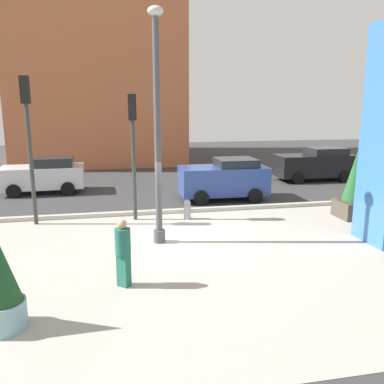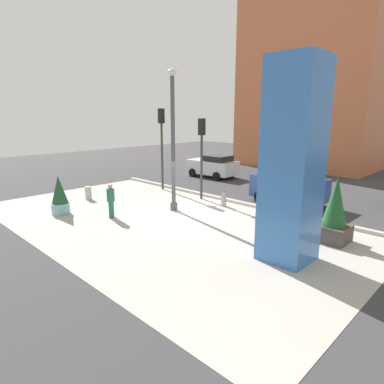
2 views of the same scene
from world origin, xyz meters
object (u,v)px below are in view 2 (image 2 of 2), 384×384
at_px(concrete_bollard, 88,193).
at_px(pedestrian_by_curb, 111,199).
at_px(car_intersection, 290,187).
at_px(car_far_lane, 213,166).
at_px(potted_plant_mid_plaza, 60,196).
at_px(potted_plant_near_right, 335,213).
at_px(traffic_light_far_side, 202,145).
at_px(traffic_light_corner, 162,136).
at_px(fire_hydrant, 224,199).
at_px(lamp_post, 173,145).
at_px(art_pillar_blue, 293,163).

bearing_deg(concrete_bollard, pedestrian_by_curb, -13.91).
bearing_deg(car_intersection, car_far_lane, 159.10).
bearing_deg(concrete_bollard, potted_plant_mid_plaza, -55.20).
height_order(potted_plant_near_right, traffic_light_far_side, traffic_light_far_side).
bearing_deg(traffic_light_corner, car_far_lane, 95.18).
xyz_separation_m(fire_hydrant, concrete_bollard, (-6.42, -4.27, 0.01)).
xyz_separation_m(lamp_post, potted_plant_near_right, (7.46, 1.35, -2.18)).
xyz_separation_m(art_pillar_blue, traffic_light_far_side, (-7.56, 3.98, -0.18)).
bearing_deg(traffic_light_far_side, potted_plant_near_right, -9.43).
distance_m(potted_plant_near_right, concrete_bollard, 13.00).
relative_size(traffic_light_far_side, car_far_lane, 1.16).
xyz_separation_m(potted_plant_near_right, car_intersection, (-3.92, 3.88, -0.20)).
relative_size(lamp_post, art_pillar_blue, 1.05).
bearing_deg(fire_hydrant, pedestrian_by_curb, -115.33).
relative_size(potted_plant_near_right, fire_hydrant, 3.37).
distance_m(lamp_post, potted_plant_mid_plaza, 6.02).
height_order(concrete_bollard, car_intersection, car_intersection).
bearing_deg(potted_plant_mid_plaza, art_pillar_blue, 16.05).
bearing_deg(car_far_lane, traffic_light_far_side, -54.71).
bearing_deg(potted_plant_near_right, car_far_lane, 149.87).
bearing_deg(car_far_lane, potted_plant_near_right, -30.13).
distance_m(lamp_post, traffic_light_corner, 4.93).
xyz_separation_m(art_pillar_blue, potted_plant_mid_plaza, (-10.43, -3.00, -2.35)).
distance_m(concrete_bollard, car_intersection, 11.23).
height_order(potted_plant_near_right, concrete_bollard, potted_plant_near_right).
height_order(art_pillar_blue, potted_plant_near_right, art_pillar_blue).
distance_m(lamp_post, concrete_bollard, 6.19).
relative_size(car_far_lane, pedestrian_by_curb, 2.41).
relative_size(art_pillar_blue, pedestrian_by_curb, 4.01).
xyz_separation_m(lamp_post, traffic_light_far_side, (-0.58, 2.68, -0.25)).
bearing_deg(potted_plant_mid_plaza, traffic_light_corner, 95.07).
xyz_separation_m(art_pillar_blue, pedestrian_by_curb, (-8.15, -1.60, -2.35)).
height_order(art_pillar_blue, traffic_light_corner, art_pillar_blue).
height_order(traffic_light_far_side, pedestrian_by_curb, traffic_light_far_side).
relative_size(art_pillar_blue, car_intersection, 1.68).
xyz_separation_m(fire_hydrant, pedestrian_by_curb, (-2.48, -5.25, 0.52)).
height_order(lamp_post, art_pillar_blue, lamp_post).
xyz_separation_m(concrete_bollard, traffic_light_corner, (1.02, 4.70, 3.02)).
distance_m(potted_plant_mid_plaza, car_far_lane, 12.68).
bearing_deg(lamp_post, traffic_light_far_side, 102.15).
xyz_separation_m(potted_plant_near_right, traffic_light_far_side, (-8.04, 1.33, 1.93)).
xyz_separation_m(lamp_post, art_pillar_blue, (6.99, -1.29, -0.07)).
relative_size(potted_plant_mid_plaza, car_intersection, 0.49).
bearing_deg(fire_hydrant, potted_plant_mid_plaza, -125.64).
height_order(fire_hydrant, car_far_lane, car_far_lane).
distance_m(art_pillar_blue, concrete_bollard, 12.44).
bearing_deg(lamp_post, concrete_bollard, -159.37).
distance_m(concrete_bollard, car_far_lane, 10.28).
bearing_deg(fire_hydrant, car_far_lane, 134.61).
distance_m(potted_plant_mid_plaza, pedestrian_by_curb, 2.68).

